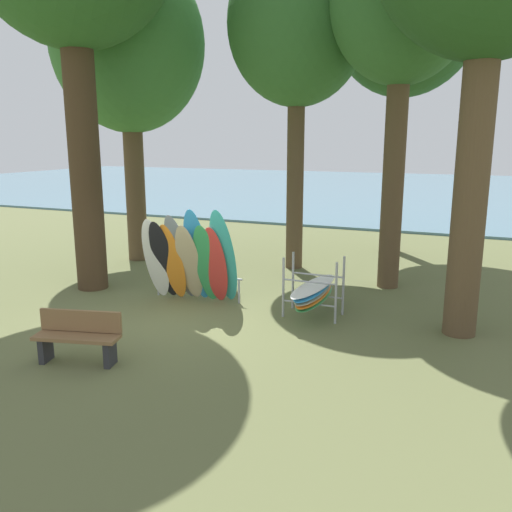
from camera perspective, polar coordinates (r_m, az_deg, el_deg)
The scene contains 9 objects.
ground_plane at distance 11.02m, azimuth -8.52°, elevation -6.70°, with size 80.00×80.00×0.00m, color #60663D.
lake_water at distance 39.49m, azimuth 14.99°, elevation 6.91°, with size 80.00×36.00×0.10m, color slate.
tree_mid_behind at distance 13.47m, azimuth 15.50°, elevation 24.58°, with size 3.27×3.27×8.53m.
tree_far_left_back at distance 18.01m, azimuth 15.88°, elevation 24.46°, with size 4.67×4.67×10.19m.
tree_far_right_back at distance 16.42m, azimuth -13.56°, elevation 21.13°, with size 4.30×4.30×8.69m.
tree_deep_back at distance 15.06m, azimuth 4.49°, elevation 23.38°, with size 3.68×3.68×8.64m.
leaning_board_pile at distance 11.75m, azimuth -7.14°, elevation -0.49°, with size 2.21×1.21×2.19m.
board_storage_rack at distance 11.00m, azimuth 6.23°, elevation -3.80°, with size 1.15×2.13×1.25m.
park_bench at distance 9.22m, azimuth -18.55°, elevation -8.13°, with size 1.46×0.74×0.85m.
Camera 1 is at (5.51, -8.84, 3.60)m, focal length 37.25 mm.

